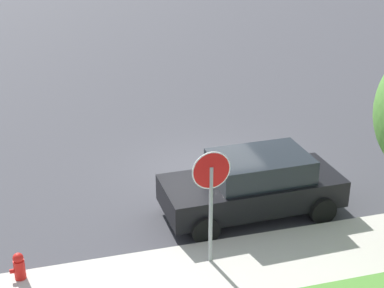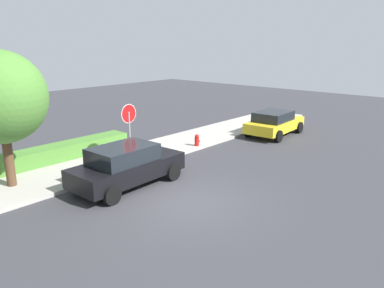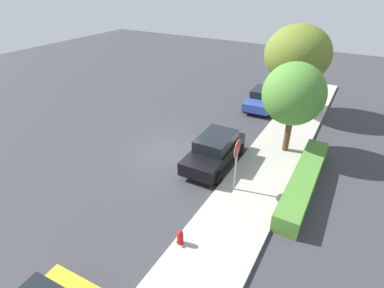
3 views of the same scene
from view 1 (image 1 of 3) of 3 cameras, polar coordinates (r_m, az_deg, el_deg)
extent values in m
plane|color=#38383D|center=(16.27, 1.45, -2.62)|extent=(60.00, 60.00, 0.00)
cube|color=#B2ADA3|center=(12.25, 8.45, -12.30)|extent=(32.00, 2.81, 0.14)
cylinder|color=gray|center=(11.83, 1.82, -7.22)|extent=(0.08, 0.08, 2.28)
cylinder|color=white|center=(11.32, 1.89, -2.58)|extent=(0.79, 0.06, 0.79)
cylinder|color=red|center=(11.32, 1.89, -2.58)|extent=(0.74, 0.06, 0.74)
cube|color=black|center=(14.00, 5.78, -4.51)|extent=(4.27, 1.86, 0.64)
cube|color=black|center=(13.80, 6.60, -2.17)|extent=(2.30, 1.59, 0.57)
cylinder|color=black|center=(13.00, 1.31, -8.34)|extent=(0.65, 0.24, 0.64)
cylinder|color=black|center=(14.44, -0.89, -4.83)|extent=(0.65, 0.24, 0.64)
cylinder|color=black|center=(14.06, 12.54, -6.31)|extent=(0.65, 0.24, 0.64)
cylinder|color=black|center=(15.39, 9.43, -3.25)|extent=(0.65, 0.24, 0.64)
cylinder|color=red|center=(12.28, -16.33, -11.85)|extent=(0.22, 0.22, 0.55)
sphere|color=red|center=(12.09, -16.52, -10.56)|extent=(0.21, 0.21, 0.21)
cylinder|color=red|center=(12.25, -17.07, -11.71)|extent=(0.08, 0.09, 0.09)
camera|label=2|loc=(25.12, 15.46, 17.93)|focal=35.00mm
camera|label=3|loc=(9.24, -69.47, 16.97)|focal=28.00mm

